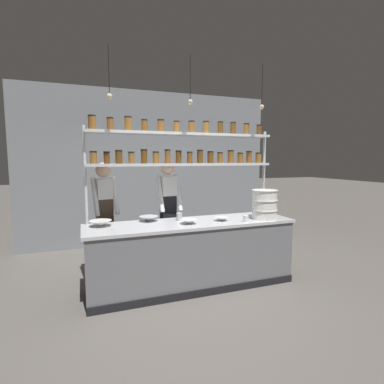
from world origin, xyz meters
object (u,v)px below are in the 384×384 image
(chef_center, at_px, (168,208))
(serving_cup_front, at_px, (246,219))
(serving_cup_by_board, at_px, (179,217))
(spice_shelf_unit, at_px, (183,152))
(prep_bowl_near_left, at_px, (101,224))
(chef_left, at_px, (105,212))
(prep_bowl_center_front, at_px, (221,219))
(container_stack, at_px, (264,204))
(prep_bowl_near_right, at_px, (189,222))
(prep_bowl_center_back, at_px, (149,219))

(chef_center, relative_size, serving_cup_front, 19.77)
(serving_cup_front, bearing_deg, serving_cup_by_board, 153.50)
(spice_shelf_unit, xyz_separation_m, prep_bowl_near_left, (-1.20, -0.19, -0.93))
(chef_left, bearing_deg, prep_bowl_near_left, -111.44)
(serving_cup_front, bearing_deg, prep_bowl_center_front, 148.26)
(spice_shelf_unit, relative_size, prep_bowl_near_left, 9.75)
(container_stack, xyz_separation_m, prep_bowl_center_front, (-0.63, 0.10, -0.19))
(chef_left, height_order, chef_center, chef_center)
(container_stack, height_order, prep_bowl_near_left, container_stack)
(prep_bowl_near_right, xyz_separation_m, serving_cup_front, (0.79, -0.15, 0.01))
(prep_bowl_center_front, height_order, serving_cup_by_board, serving_cup_by_board)
(chef_center, relative_size, container_stack, 4.16)
(prep_bowl_near_right, bearing_deg, prep_bowl_center_back, 142.86)
(spice_shelf_unit, distance_m, prep_bowl_near_right, 1.04)
(chef_center, xyz_separation_m, serving_cup_front, (0.87, -0.87, -0.07))
(chef_left, relative_size, container_stack, 4.09)
(spice_shelf_unit, height_order, prep_bowl_near_right, spice_shelf_unit)
(prep_bowl_center_front, relative_size, prep_bowl_near_right, 0.88)
(chef_left, height_order, container_stack, chef_left)
(spice_shelf_unit, height_order, chef_center, spice_shelf_unit)
(spice_shelf_unit, bearing_deg, serving_cup_front, -39.44)
(prep_bowl_near_left, xyz_separation_m, prep_bowl_center_back, (0.65, 0.10, -0.00))
(serving_cup_front, bearing_deg, chef_left, 151.42)
(serving_cup_front, bearing_deg, prep_bowl_near_right, 169.43)
(chef_left, bearing_deg, serving_cup_by_board, -42.51)
(prep_bowl_center_front, relative_size, prep_bowl_center_back, 0.75)
(container_stack, relative_size, prep_bowl_center_back, 1.61)
(container_stack, bearing_deg, chef_center, 146.83)
(prep_bowl_near_right, xyz_separation_m, serving_cup_by_board, (-0.04, 0.27, 0.02))
(spice_shelf_unit, xyz_separation_m, serving_cup_front, (0.71, -0.58, -0.92))
(prep_bowl_center_back, bearing_deg, chef_left, 138.86)
(prep_bowl_near_left, relative_size, prep_bowl_center_back, 1.08)
(spice_shelf_unit, height_order, serving_cup_front, spice_shelf_unit)
(prep_bowl_center_back, distance_m, serving_cup_front, 1.35)
(chef_center, bearing_deg, prep_bowl_center_back, -140.33)
(prep_bowl_near_left, bearing_deg, prep_bowl_near_right, -12.69)
(spice_shelf_unit, bearing_deg, chef_left, 159.93)
(chef_left, distance_m, container_stack, 2.35)
(spice_shelf_unit, xyz_separation_m, prep_bowl_center_front, (0.42, -0.41, -0.94))
(prep_bowl_center_front, bearing_deg, prep_bowl_center_back, 161.57)
(prep_bowl_center_front, bearing_deg, chef_center, 129.97)
(prep_bowl_center_front, xyz_separation_m, serving_cup_front, (0.29, -0.18, 0.02))
(container_stack, relative_size, prep_bowl_near_right, 1.89)
(prep_bowl_center_front, distance_m, serving_cup_by_board, 0.60)
(chef_center, distance_m, prep_bowl_near_right, 0.73)
(prep_bowl_near_right, height_order, serving_cup_by_board, serving_cup_by_board)
(chef_left, distance_m, serving_cup_by_board, 1.13)
(prep_bowl_near_left, bearing_deg, prep_bowl_center_back, 8.74)
(prep_bowl_center_front, height_order, prep_bowl_near_right, prep_bowl_near_right)
(chef_center, height_order, serving_cup_front, chef_center)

